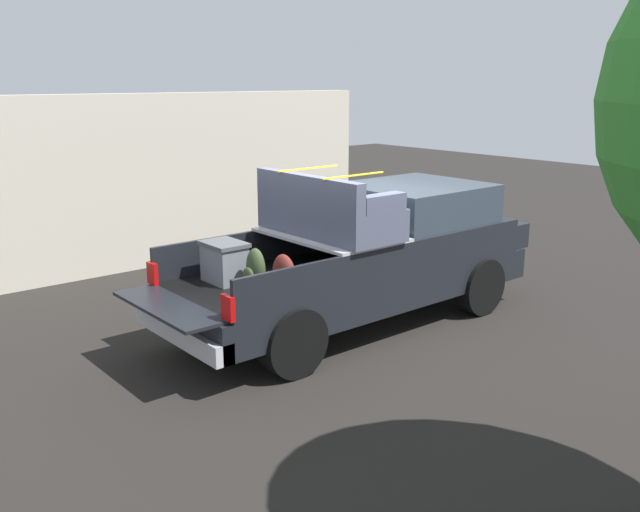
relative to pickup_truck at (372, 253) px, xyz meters
The scene contains 4 objects.
ground_plane 1.05m from the pickup_truck, behind, with size 40.00×40.00×0.00m, color black.
pickup_truck is the anchor object (origin of this frame).
building_facade 4.91m from the pickup_truck, 97.42° to the left, with size 8.77×0.36×3.16m, color beige.
trash_can 4.09m from the pickup_truck, 51.47° to the left, with size 0.60×0.60×0.98m.
Camera 1 is at (-6.37, -6.92, 3.42)m, focal length 38.89 mm.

